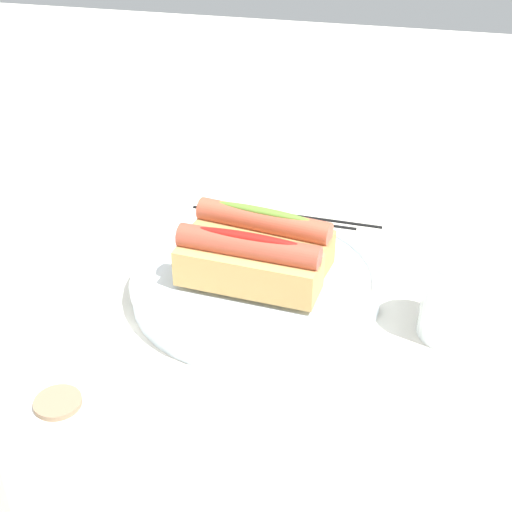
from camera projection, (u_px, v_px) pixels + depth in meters
name	position (u px, v px, depth m)	size (l,w,h in m)	color
ground_plane	(262.00, 306.00, 0.77)	(2.40, 2.40, 0.00)	silver
serving_bowl	(256.00, 282.00, 0.78)	(0.27, 0.27, 0.03)	silver
hotdog_front	(263.00, 237.00, 0.78)	(0.16, 0.07, 0.06)	tan
hotdog_back	(248.00, 263.00, 0.74)	(0.15, 0.06, 0.06)	tan
water_glass	(456.00, 299.00, 0.71)	(0.07, 0.07, 0.09)	white
paper_towel_roll	(72.00, 474.00, 0.49)	(0.11, 0.11, 0.13)	white
napkin_box	(39.00, 267.00, 0.70)	(0.11, 0.04, 0.15)	white
chopstick_near	(273.00, 216.00, 0.94)	(0.01, 0.01, 0.22)	black
chopstick_far	(297.00, 215.00, 0.94)	(0.01, 0.01, 0.22)	black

